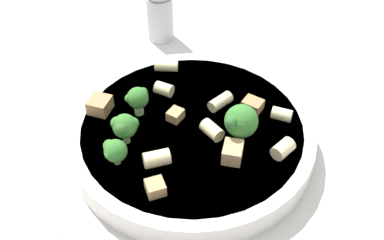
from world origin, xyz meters
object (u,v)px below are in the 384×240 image
Objects in this scene: chicken_chunk_3 at (253,105)px; rigatoni_1 at (157,159)px; broccoli_floret_3 at (241,122)px; chicken_chunk_4 at (233,152)px; pepper_shaker at (160,9)px; pasta_bowl at (192,134)px; broccoli_floret_1 at (115,151)px; rigatoni_0 at (164,89)px; rigatoni_4 at (166,66)px; rigatoni_5 at (283,149)px; chicken_chunk_1 at (175,115)px; rigatoni_6 at (282,114)px; rigatoni_3 at (212,130)px; broccoli_floret_2 at (125,126)px; chicken_chunk_0 at (155,187)px; chicken_chunk_2 at (100,105)px; rigatoni_2 at (220,102)px; broccoli_floret_0 at (138,98)px.

rigatoni_1 is at bearing 138.87° from chicken_chunk_3.
rigatoni_1 is (-0.05, 0.08, -0.02)m from broccoli_floret_3.
pepper_shaker is at bearing 28.62° from chicken_chunk_4.
broccoli_floret_1 reaches higher than pasta_bowl.
rigatoni_0 is 0.72× the size of rigatoni_4.
rigatoni_5 is (-0.02, -0.05, -0.02)m from broccoli_floret_3.
broccoli_floret_3 is 0.26m from pepper_shaker.
broccoli_floret_1 is 1.75× the size of chicken_chunk_1.
chicken_chunk_3 is (0.11, -0.13, -0.01)m from broccoli_floret_1.
rigatoni_6 is at bearing -113.48° from rigatoni_4.
chicken_chunk_4 is (-0.02, 0.05, 0.00)m from rigatoni_5.
broccoli_floret_1 is 0.09m from chicken_chunk_1.
rigatoni_3 is at bearing -144.47° from rigatoni_4.
broccoli_floret_3 is at bearing -103.24° from chicken_chunk_1.
chicken_chunk_0 is at bearing -142.10° from broccoli_floret_2.
chicken_chunk_2 and chicken_chunk_4 have the same top height.
rigatoni_4 is 0.13m from chicken_chunk_3.
broccoli_floret_2 is 0.39× the size of pepper_shaker.
broccoli_floret_1 is 0.14m from rigatoni_2.
broccoli_floret_1 is 0.12m from rigatoni_0.
rigatoni_1 is at bearing 176.16° from chicken_chunk_1.
pepper_shaker reaches higher than broccoli_floret_1.
pasta_bowl is 11.85× the size of rigatoni_5.
chicken_chunk_2 is (-0.02, 0.21, 0.00)m from rigatoni_6.
pepper_shaker reaches higher than rigatoni_6.
broccoli_floret_3 is at bearing -150.06° from rigatoni_2.
rigatoni_4 is at bearing 64.95° from chicken_chunk_3.
rigatoni_1 is 0.08m from chicken_chunk_4.
rigatoni_3 is at bearing 118.40° from rigatoni_6.
broccoli_floret_2 reaches higher than rigatoni_2.
rigatoni_0 is at bearing 59.34° from broccoli_floret_3.
pepper_shaker is at bearing 16.98° from rigatoni_4.
rigatoni_5 is 0.30m from pepper_shaker.
rigatoni_1 is 0.07m from chicken_chunk_1.
broccoli_floret_0 is 0.97× the size of broccoli_floret_2.
rigatoni_6 is at bearing -34.44° from chicken_chunk_4.
broccoli_floret_0 is at bearing 22.87° from chicken_chunk_0.
pasta_bowl is 0.07m from broccoli_floret_3.
chicken_chunk_0 reaches higher than chicken_chunk_1.
pasta_bowl is 10.19× the size of rigatoni_1.
pepper_shaker reaches higher than rigatoni_3.
chicken_chunk_1 is at bearing -3.84° from rigatoni_1.
rigatoni_3 reaches higher than chicken_chunk_1.
pasta_bowl is 7.53× the size of broccoli_floret_2.
pasta_bowl is at bearing -113.16° from chicken_chunk_1.
rigatoni_5 is at bearing -150.02° from chicken_chunk_3.
broccoli_floret_1 is (-0.08, 0.00, -0.00)m from broccoli_floret_0.
chicken_chunk_4 is at bearing -113.66° from broccoli_floret_0.
rigatoni_3 is at bearing -43.72° from rigatoni_1.
chicken_chunk_2 is (0.03, 0.21, 0.00)m from rigatoni_5.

